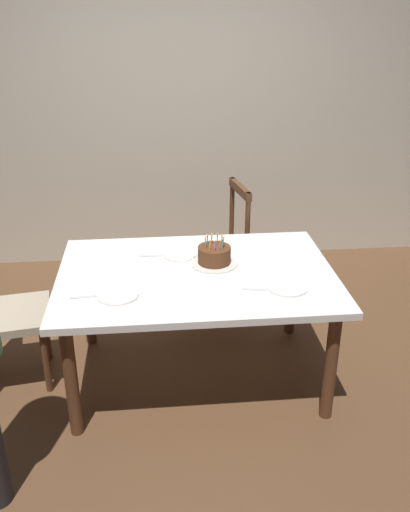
{
  "coord_description": "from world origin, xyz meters",
  "views": [
    {
      "loc": [
        -0.22,
        -2.84,
        2.14
      ],
      "look_at": [
        0.05,
        0.0,
        0.82
      ],
      "focal_mm": 38.83,
      "sensor_mm": 36.0,
      "label": 1
    }
  ],
  "objects_px": {
    "birthday_cake": "(214,256)",
    "chair_spindle_back": "(217,251)",
    "plate_near_celebrant": "(118,295)",
    "plate_far_side": "(180,254)",
    "dining_table": "(196,284)",
    "plate_near_guest": "(287,287)"
  },
  "relations": [
    {
      "from": "birthday_cake",
      "to": "chair_spindle_back",
      "type": "relative_size",
      "value": 0.29
    },
    {
      "from": "chair_spindle_back",
      "to": "plate_near_celebrant",
      "type": "bearing_deg",
      "value": -120.58
    },
    {
      "from": "plate_far_side",
      "to": "birthday_cake",
      "type": "bearing_deg",
      "value": -37.4
    },
    {
      "from": "birthday_cake",
      "to": "plate_near_celebrant",
      "type": "distance_m",
      "value": 0.65
    },
    {
      "from": "chair_spindle_back",
      "to": "birthday_cake",
      "type": "bearing_deg",
      "value": -97.92
    },
    {
      "from": "dining_table",
      "to": "birthday_cake",
      "type": "height_order",
      "value": "birthday_cake"
    },
    {
      "from": "plate_near_celebrant",
      "to": "birthday_cake",
      "type": "bearing_deg",
      "value": 31.79
    },
    {
      "from": "plate_near_celebrant",
      "to": "plate_near_guest",
      "type": "xyz_separation_m",
      "value": [
        0.91,
        0.0,
        0.0
      ]
    },
    {
      "from": "plate_near_celebrant",
      "to": "chair_spindle_back",
      "type": "distance_m",
      "value": 1.32
    },
    {
      "from": "plate_near_celebrant",
      "to": "plate_far_side",
      "type": "relative_size",
      "value": 1.0
    },
    {
      "from": "plate_near_guest",
      "to": "chair_spindle_back",
      "type": "height_order",
      "value": "chair_spindle_back"
    },
    {
      "from": "chair_spindle_back",
      "to": "dining_table",
      "type": "bearing_deg",
      "value": -104.31
    },
    {
      "from": "birthday_cake",
      "to": "chair_spindle_back",
      "type": "xyz_separation_m",
      "value": [
        0.11,
        0.77,
        -0.31
      ]
    },
    {
      "from": "birthday_cake",
      "to": "plate_far_side",
      "type": "distance_m",
      "value": 0.25
    },
    {
      "from": "birthday_cake",
      "to": "plate_near_guest",
      "type": "distance_m",
      "value": 0.5
    },
    {
      "from": "dining_table",
      "to": "birthday_cake",
      "type": "relative_size",
      "value": 5.66
    },
    {
      "from": "plate_far_side",
      "to": "chair_spindle_back",
      "type": "height_order",
      "value": "chair_spindle_back"
    },
    {
      "from": "plate_far_side",
      "to": "plate_near_guest",
      "type": "distance_m",
      "value": 0.74
    },
    {
      "from": "dining_table",
      "to": "plate_near_guest",
      "type": "height_order",
      "value": "plate_near_guest"
    },
    {
      "from": "plate_near_celebrant",
      "to": "chair_spindle_back",
      "type": "bearing_deg",
      "value": 59.42
    },
    {
      "from": "dining_table",
      "to": "plate_near_guest",
      "type": "bearing_deg",
      "value": -27.21
    },
    {
      "from": "plate_near_celebrant",
      "to": "chair_spindle_back",
      "type": "xyz_separation_m",
      "value": [
        0.66,
        1.11,
        -0.27
      ]
    }
  ]
}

